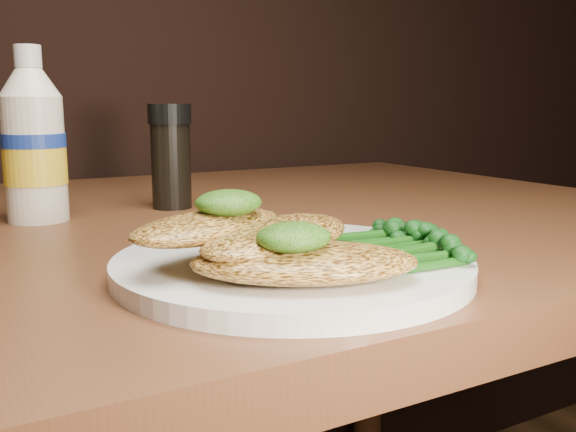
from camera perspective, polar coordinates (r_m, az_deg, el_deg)
plate at (r=0.46m, az=0.39°, el=-4.39°), size 0.26×0.26×0.01m
chicken_front at (r=0.39m, az=1.50°, el=-4.17°), size 0.16×0.13×0.02m
chicken_mid at (r=0.43m, az=-0.90°, el=-1.83°), size 0.16×0.13×0.02m
chicken_back at (r=0.43m, az=-7.09°, el=-0.93°), size 0.14×0.11×0.02m
pesto_front at (r=0.38m, az=0.50°, el=-1.90°), size 0.05×0.05×0.02m
pesto_back at (r=0.43m, az=-5.36°, el=1.20°), size 0.06×0.05×0.02m
broccolini_bundle at (r=0.45m, az=7.39°, el=-2.62°), size 0.13×0.11×0.02m
mayo_bottle at (r=0.70m, az=-21.89°, el=6.77°), size 0.07×0.07×0.18m
pepper_grinder at (r=0.75m, az=-10.47°, el=5.26°), size 0.06×0.06×0.12m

